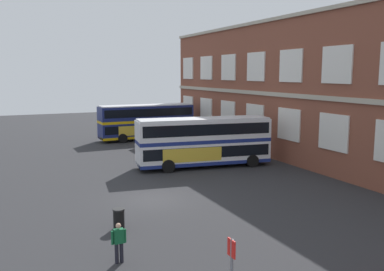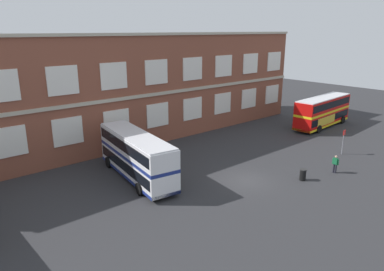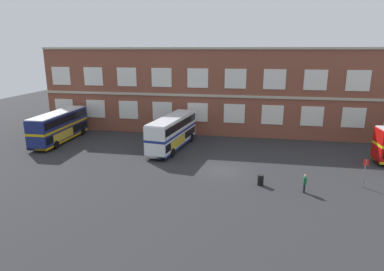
% 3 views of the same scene
% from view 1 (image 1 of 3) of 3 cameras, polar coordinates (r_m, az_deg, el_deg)
% --- Properties ---
extents(ground_plane, '(120.00, 120.00, 0.00)m').
position_cam_1_polar(ground_plane, '(26.77, -1.36, -8.25)').
color(ground_plane, '#2B2B2D').
extents(brick_terminal_building, '(52.66, 8.19, 12.52)m').
position_cam_1_polar(brick_terminal_building, '(36.76, 20.74, 5.46)').
color(brick_terminal_building, brown).
rests_on(brick_terminal_building, ground).
extents(double_decker_near, '(3.09, 11.07, 4.07)m').
position_cam_1_polar(double_decker_near, '(49.19, -6.21, 1.96)').
color(double_decker_near, navy).
rests_on(double_decker_near, ground).
extents(double_decker_middle, '(4.05, 11.25, 4.07)m').
position_cam_1_polar(double_decker_middle, '(34.51, 1.59, -0.78)').
color(double_decker_middle, silver).
rests_on(double_decker_middle, ground).
extents(waiting_passenger, '(0.24, 0.63, 1.70)m').
position_cam_1_polar(waiting_passenger, '(17.83, -9.94, -13.99)').
color(waiting_passenger, black).
rests_on(waiting_passenger, ground).
extents(station_litter_bin, '(0.60, 0.60, 1.03)m').
position_cam_1_polar(station_litter_bin, '(21.60, -9.94, -11.08)').
color(station_litter_bin, black).
rests_on(station_litter_bin, ground).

